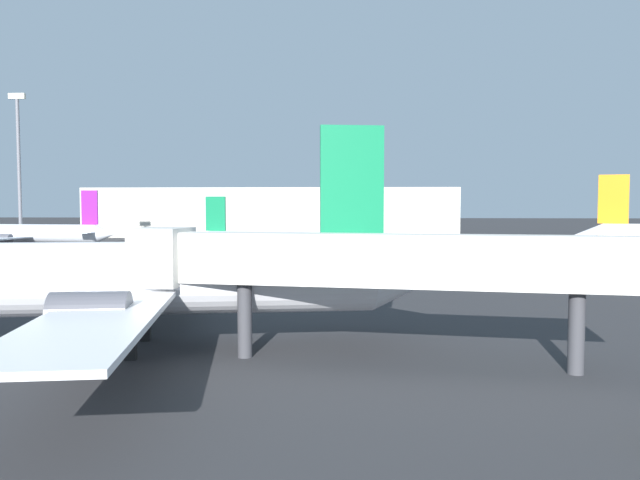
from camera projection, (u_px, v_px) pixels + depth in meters
airplane_at_gate at (117, 279)px, 31.13m from camera, size 34.64×32.11×11.38m
airplane_far_left at (290, 243)px, 73.62m from camera, size 26.74×20.03×8.20m
airplane_far_right at (20, 234)px, 87.48m from camera, size 28.95×21.17×9.14m
jet_bridge at (356, 262)px, 28.59m from camera, size 23.69×5.30×6.19m
light_mast_left at (19, 165)px, 90.11m from camera, size 2.40×0.50×23.17m
terminal_building at (275, 212)px, 143.76m from camera, size 80.46×26.52×10.68m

